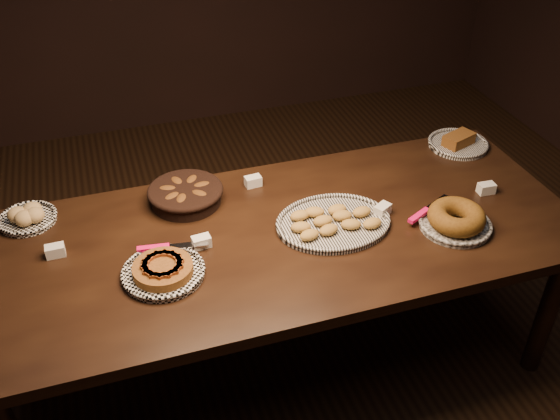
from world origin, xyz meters
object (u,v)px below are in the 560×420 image
object	(u,v)px
madeleine_platter	(333,222)
apple_tart_plate	(163,270)
buffet_table	(281,247)
bundt_cake_plate	(456,219)

from	to	relation	value
madeleine_platter	apple_tart_plate	bearing A→B (deg)	-177.78
buffet_table	madeleine_platter	distance (m)	0.23
bundt_cake_plate	buffet_table	bearing A→B (deg)	152.31
buffet_table	madeleine_platter	world-z (taller)	madeleine_platter
apple_tart_plate	madeleine_platter	world-z (taller)	apple_tart_plate
buffet_table	bundt_cake_plate	world-z (taller)	bundt_cake_plate
buffet_table	apple_tart_plate	size ratio (longest dim) A/B	7.03
madeleine_platter	bundt_cake_plate	size ratio (longest dim) A/B	1.41
madeleine_platter	bundt_cake_plate	xyz separation A→B (m)	(0.46, -0.16, 0.02)
madeleine_platter	bundt_cake_plate	world-z (taller)	bundt_cake_plate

